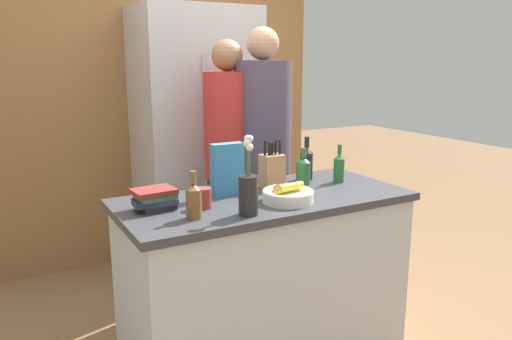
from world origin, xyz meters
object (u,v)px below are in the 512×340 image
object	(u,v)px
knife_block	(272,171)
cereal_box	(227,169)
person_at_sink	(228,155)
person_in_blue	(263,149)
refrigerator	(197,140)
fruit_bowl	(287,194)
bottle_oil	(339,167)
book_stack	(155,199)
bottle_water	(303,170)
bottle_vinegar	(194,200)
coffee_mug	(204,198)
flower_vase	(248,191)
bottle_wine	(306,163)

from	to	relation	value
knife_block	cereal_box	xyz separation A→B (m)	(-0.27, 0.00, 0.04)
person_at_sink	person_in_blue	bearing A→B (deg)	-48.41
refrigerator	person_in_blue	world-z (taller)	refrigerator
fruit_bowl	bottle_oil	size ratio (longest dim) A/B	1.16
knife_block	cereal_box	bearing A→B (deg)	179.38
person_at_sink	cereal_box	bearing A→B (deg)	-141.69
book_stack	bottle_water	distance (m)	0.88
refrigerator	cereal_box	distance (m)	1.28
bottle_water	bottle_vinegar	bearing A→B (deg)	-160.54
bottle_water	knife_block	bearing A→B (deg)	178.83
refrigerator	coffee_mug	distance (m)	1.49
flower_vase	bottle_vinegar	bearing A→B (deg)	162.56
book_stack	bottle_vinegar	bearing A→B (deg)	-63.01
cereal_box	knife_block	bearing A→B (deg)	-0.62
refrigerator	coffee_mug	xyz separation A→B (m)	(-0.54, -1.39, -0.04)
refrigerator	person_at_sink	size ratio (longest dim) A/B	1.15
refrigerator	coffee_mug	size ratio (longest dim) A/B	19.64
bottle_vinegar	person_at_sink	xyz separation A→B (m)	(0.61, 0.90, -0.01)
flower_vase	bottle_water	xyz separation A→B (m)	(0.54, 0.35, -0.03)
knife_block	cereal_box	distance (m)	0.27
fruit_bowl	person_at_sink	size ratio (longest dim) A/B	0.15
flower_vase	person_at_sink	size ratio (longest dim) A/B	0.21
refrigerator	bottle_wine	bearing A→B (deg)	-79.72
cereal_box	person_in_blue	bearing A→B (deg)	45.82
book_stack	person_at_sink	distance (m)	0.99
knife_block	flower_vase	world-z (taller)	flower_vase
person_at_sink	bottle_oil	bearing A→B (deg)	-86.98
refrigerator	person_in_blue	bearing A→B (deg)	-76.18
refrigerator	fruit_bowl	world-z (taller)	refrigerator
refrigerator	cereal_box	xyz separation A→B (m)	(-0.34, -1.23, 0.05)
bottle_oil	bottle_water	bearing A→B (deg)	164.48
knife_block	person_in_blue	world-z (taller)	person_in_blue
cereal_box	bottle_wine	xyz separation A→B (m)	(0.55, 0.08, -0.04)
book_stack	knife_block	bearing A→B (deg)	5.42
refrigerator	bottle_oil	world-z (taller)	refrigerator
bottle_vinegar	bottle_water	xyz separation A→B (m)	(0.77, 0.27, -0.00)
refrigerator	bottle_water	world-z (taller)	refrigerator
person_at_sink	knife_block	bearing A→B (deg)	-119.11
coffee_mug	bottle_water	bearing A→B (deg)	12.45
coffee_mug	bottle_oil	size ratio (longest dim) A/B	0.45
refrigerator	bottle_wine	size ratio (longest dim) A/B	7.73
book_stack	fruit_bowl	bearing A→B (deg)	-18.08
cereal_box	bottle_wine	world-z (taller)	cereal_box
book_stack	bottle_oil	bearing A→B (deg)	0.13
bottle_water	flower_vase	bearing A→B (deg)	-147.18
book_stack	person_in_blue	distance (m)	1.10
cereal_box	bottle_vinegar	size ratio (longest dim) A/B	1.26
refrigerator	cereal_box	world-z (taller)	refrigerator
bottle_vinegar	bottle_wine	world-z (taller)	bottle_wine
bottle_vinegar	person_at_sink	world-z (taller)	person_at_sink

